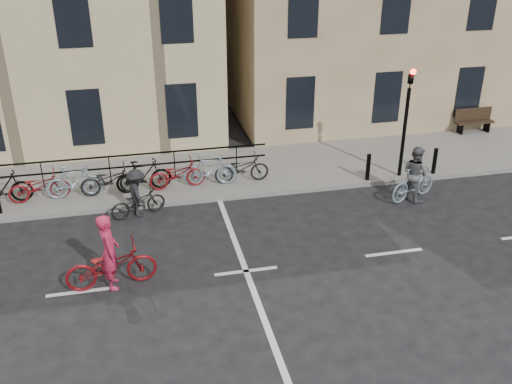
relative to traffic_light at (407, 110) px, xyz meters
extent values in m
plane|color=black|center=(-6.20, -4.34, -2.45)|extent=(120.00, 120.00, 0.00)
cube|color=slate|center=(-10.20, 1.66, -2.38)|extent=(46.00, 4.00, 0.15)
cylinder|color=black|center=(0.00, 0.01, -0.80)|extent=(0.12, 0.12, 3.00)
imported|color=black|center=(0.00, 0.01, 1.15)|extent=(0.15, 0.18, 0.90)
sphere|color=#FF0C05|center=(0.00, -0.11, 1.25)|extent=(0.18, 0.18, 0.18)
cylinder|color=black|center=(-1.20, -0.09, -1.85)|extent=(0.14, 0.14, 0.90)
cylinder|color=black|center=(1.20, -0.09, -1.85)|extent=(0.14, 0.14, 0.90)
cube|color=black|center=(4.20, 3.31, -2.10)|extent=(0.06, 0.38, 0.40)
cube|color=black|center=(5.40, 3.31, -2.10)|extent=(0.06, 0.38, 0.40)
cube|color=black|center=(4.80, 3.31, -1.87)|extent=(1.60, 0.40, 0.06)
cube|color=black|center=(4.80, 3.49, -1.58)|extent=(1.60, 0.06, 0.50)
cube|color=black|center=(-9.50, 1.56, -1.83)|extent=(10.40, 0.04, 0.95)
imported|color=black|center=(-12.65, 0.66, -1.78)|extent=(1.75, 0.49, 1.05)
imported|color=maroon|center=(-11.60, 0.66, -1.83)|extent=(1.80, 0.63, 0.95)
imported|color=#7C93A3|center=(-10.55, 0.66, -1.78)|extent=(1.75, 0.49, 1.05)
imported|color=black|center=(-9.50, 0.66, -1.83)|extent=(1.80, 0.63, 0.95)
imported|color=black|center=(-8.45, 0.66, -1.78)|extent=(1.75, 0.49, 1.05)
imported|color=maroon|center=(-7.40, 0.66, -1.83)|extent=(1.80, 0.63, 0.95)
imported|color=#7C93A3|center=(-6.35, 0.66, -1.78)|extent=(1.75, 0.49, 1.05)
imported|color=black|center=(-5.30, 0.66, -1.83)|extent=(1.80, 0.63, 0.95)
imported|color=maroon|center=(-9.44, -4.23, -1.89)|extent=(2.20, 0.94, 1.12)
imported|color=#C22248|center=(-9.44, -4.23, -1.50)|extent=(0.52, 0.73, 1.91)
imported|color=#7C93A3|center=(-0.27, -1.48, -1.91)|extent=(1.88, 1.13, 1.09)
imported|color=#515256|center=(-0.27, -1.48, -1.58)|extent=(0.93, 1.03, 1.75)
imported|color=black|center=(-8.70, -0.72, -2.02)|extent=(1.76, 1.07, 0.87)
imported|color=black|center=(-8.70, -0.72, -1.71)|extent=(0.82, 1.08, 1.48)
camera|label=1|loc=(-8.60, -16.11, 5.53)|focal=40.00mm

